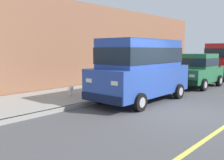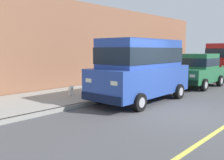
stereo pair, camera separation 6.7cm
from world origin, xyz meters
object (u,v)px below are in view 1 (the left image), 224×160
Objects in this scene: car_blue_van at (141,67)px; dog_white at (71,89)px; car_green_hatchback at (198,70)px; fire_hydrant at (142,81)px.

car_blue_van is 3.16m from dog_white.
car_blue_van is 5.48m from car_green_hatchback.
car_green_hatchback is 3.64m from fire_hydrant.
car_green_hatchback is at bearing 69.99° from dog_white.
fire_hydrant is at bearing -115.72° from car_green_hatchback.
car_blue_van reaches higher than dog_white.
car_green_hatchback is at bearing 64.28° from fire_hydrant.
dog_white is 0.93× the size of fire_hydrant.
fire_hydrant is (-1.49, 2.22, -0.92)m from car_blue_van.
car_green_hatchback is 5.64× the size of dog_white.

